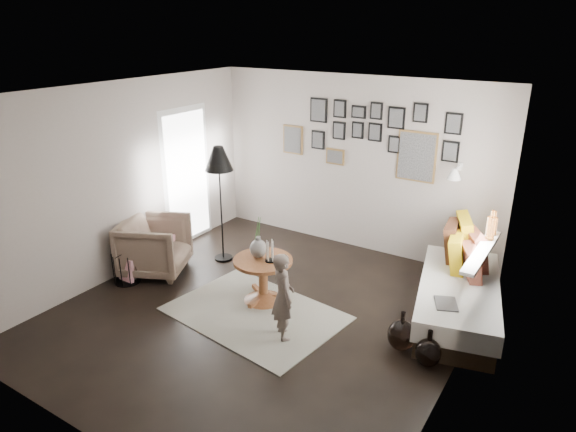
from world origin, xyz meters
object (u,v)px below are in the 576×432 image
Objects in this scene: daybed at (461,291)px; demijohn_small at (428,352)px; demijohn_large at (401,335)px; child at (283,296)px; floor_lamp at (219,163)px; pedestal_table at (263,282)px; vase at (258,245)px; armchair at (155,246)px; magazine_basket at (126,268)px.

daybed is 1.17m from demijohn_small.
demijohn_large is at bearing -121.10° from daybed.
daybed is 2.14× the size of child.
daybed is at bearing 5.29° from floor_lamp.
pedestal_table reaches higher than demijohn_small.
vase reaches higher than armchair.
vase is 1.93m from magazine_basket.
vase is at bearing 165.96° from pedestal_table.
pedestal_table reaches higher than demijohn_large.
pedestal_table is at bearing -29.40° from floor_lamp.
armchair is 0.51× the size of floor_lamp.
magazine_basket is at bearing -171.95° from demijohn_large.
child is (0.64, -0.53, 0.24)m from pedestal_table.
magazine_basket is (-1.76, -0.59, -0.53)m from vase.
vase reaches higher than demijohn_small.
armchair is 3.55m from demijohn_large.
floor_lamp reaches higher than demijohn_large.
demijohn_large is (3.67, 0.52, -0.03)m from magazine_basket.
floor_lamp is at bearing 166.47° from demijohn_large.
demijohn_large is 0.35m from demijohn_small.
floor_lamp is 3.76× the size of demijohn_large.
daybed is at bearing 89.90° from demijohn_small.
demijohn_large is (1.91, -0.07, -0.56)m from vase.
magazine_basket is (-0.12, -0.43, -0.18)m from armchair.
floor_lamp reaches higher than demijohn_small.
floor_lamp reaches higher than child.
demijohn_small is at bearing -19.94° from demijohn_large.
demijohn_small is 0.40× the size of child.
floor_lamp is 4.14× the size of demijohn_small.
daybed is 2.16m from child.
daybed is 4.83× the size of demijohn_large.
demijohn_large is (1.83, -0.05, -0.09)m from pedestal_table.
floor_lamp is at bearing 8.53° from child.
armchair is 3.88m from demijohn_small.
daybed is at bearing 72.20° from demijohn_large.
vase is 1.48m from floor_lamp.
child reaches higher than pedestal_table.
armchair is at bearing -122.82° from floor_lamp.
vase is 0.24× the size of daybed.
daybed reaches higher than magazine_basket.
armchair is 0.48m from magazine_basket.
vase is 1.16× the size of demijohn_large.
armchair is at bearing 179.59° from demijohn_small.
demijohn_small is at bearing -4.97° from vase.
daybed reaches higher than pedestal_table.
pedestal_table is 0.34× the size of daybed.
daybed is 2.54× the size of armchair.
demijohn_large is (-0.33, -1.04, -0.14)m from daybed.
vase reaches higher than pedestal_table.
vase is at bearing -170.05° from daybed.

